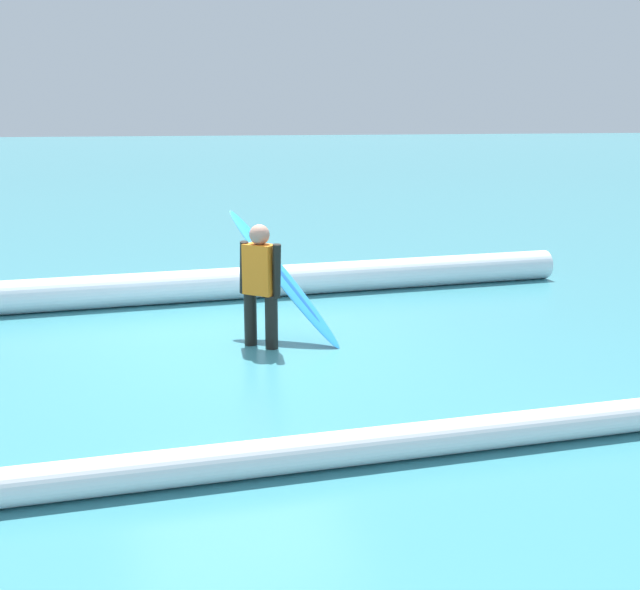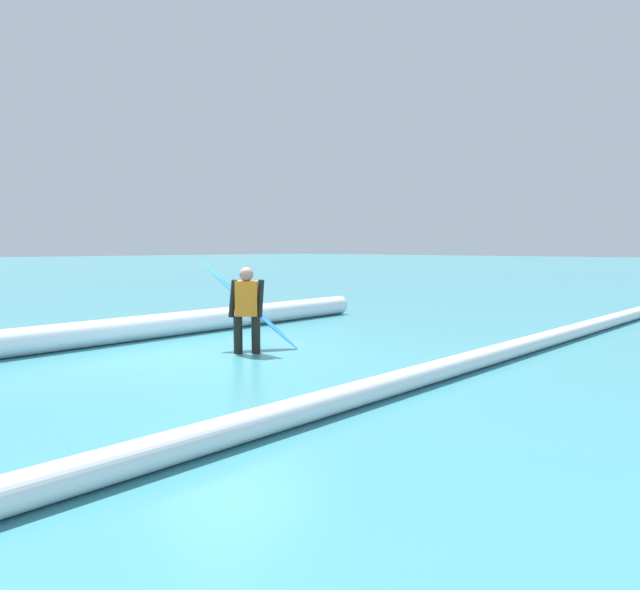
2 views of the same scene
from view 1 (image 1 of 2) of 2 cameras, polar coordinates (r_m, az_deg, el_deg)
name	(u,v)px [view 1 (image 1 of 2)]	position (r m, az deg, el deg)	size (l,w,h in m)	color
ground_plane	(238,344)	(8.89, -5.90, -3.55)	(193.86, 193.86, 0.00)	teal
surfer	(260,280)	(8.61, -4.31, 1.10)	(0.39, 0.48, 1.35)	black
surfboard	(283,277)	(8.98, -2.69, 1.29)	(1.19, 1.45, 1.44)	#268CE5
wave_crest_midground	(555,424)	(6.53, 16.48, -8.89)	(0.26, 0.26, 19.34)	white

